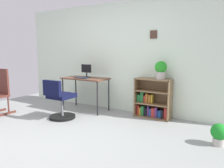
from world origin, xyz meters
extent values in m
plane|color=#939895|center=(0.00, 0.00, 0.00)|extent=(6.24, 6.24, 0.00)
cube|color=silver|center=(0.00, 2.15, 1.20)|extent=(5.20, 0.10, 2.40)
cube|color=#483025|center=(0.88, 2.09, 1.67)|extent=(0.14, 0.02, 0.16)
cube|color=brown|center=(-0.55, 1.67, 0.73)|extent=(1.03, 0.53, 0.03)
cylinder|color=black|center=(-1.02, 1.44, 0.36)|extent=(0.03, 0.03, 0.72)
cylinder|color=black|center=(-0.07, 1.44, 0.36)|extent=(0.03, 0.03, 0.72)
cylinder|color=black|center=(-1.02, 1.90, 0.36)|extent=(0.03, 0.03, 0.72)
cylinder|color=black|center=(-0.07, 1.90, 0.36)|extent=(0.03, 0.03, 0.72)
cylinder|color=#262628|center=(-0.57, 1.76, 0.75)|extent=(0.19, 0.19, 0.01)
cylinder|color=#262628|center=(-0.57, 1.76, 0.81)|extent=(0.03, 0.03, 0.10)
cube|color=black|center=(-0.57, 1.75, 0.95)|extent=(0.26, 0.02, 0.18)
cube|color=#1C2632|center=(-0.56, 1.54, 0.76)|extent=(0.33, 0.13, 0.02)
cylinder|color=black|center=(-0.59, 0.95, 0.03)|extent=(0.52, 0.52, 0.05)
cylinder|color=slate|center=(-0.59, 0.95, 0.23)|extent=(0.05, 0.05, 0.37)
cube|color=black|center=(-0.59, 0.95, 0.46)|extent=(0.44, 0.44, 0.08)
cube|color=black|center=(-0.59, 0.70, 0.65)|extent=(0.42, 0.07, 0.30)
cube|color=#562922|center=(-1.78, 0.41, 0.02)|extent=(0.04, 0.64, 0.04)
cylinder|color=#562922|center=(-1.78, 0.57, 0.21)|extent=(0.03, 0.03, 0.34)
cube|color=#562922|center=(-1.96, 0.59, 0.69)|extent=(0.40, 0.04, 0.55)
cube|color=brown|center=(0.62, 1.92, 0.40)|extent=(0.02, 0.30, 0.80)
cube|color=brown|center=(1.31, 1.92, 0.40)|extent=(0.02, 0.30, 0.80)
cube|color=brown|center=(0.96, 1.92, 0.79)|extent=(0.72, 0.30, 0.02)
cube|color=brown|center=(0.96, 1.92, 0.01)|extent=(0.72, 0.30, 0.02)
cube|color=brown|center=(0.96, 2.06, 0.40)|extent=(0.72, 0.02, 0.80)
cube|color=brown|center=(0.96, 1.92, 0.29)|extent=(0.67, 0.28, 0.02)
cube|color=brown|center=(0.96, 1.92, 0.54)|extent=(0.67, 0.28, 0.02)
cube|color=#B22D28|center=(0.66, 1.91, 0.13)|extent=(0.05, 0.10, 0.20)
cube|color=#B79323|center=(0.71, 1.91, 0.10)|extent=(0.04, 0.12, 0.15)
cube|color=#237238|center=(0.76, 1.91, 0.12)|extent=(0.06, 0.13, 0.19)
cube|color=black|center=(0.83, 1.91, 0.10)|extent=(0.06, 0.12, 0.16)
cube|color=#593372|center=(0.88, 1.91, 0.13)|extent=(0.03, 0.10, 0.21)
cube|color=#1E478C|center=(0.93, 1.91, 0.10)|extent=(0.04, 0.10, 0.16)
cube|color=#B22D28|center=(0.99, 1.91, 0.12)|extent=(0.07, 0.12, 0.18)
cube|color=#593372|center=(1.05, 1.91, 0.13)|extent=(0.05, 0.12, 0.20)
cube|color=#1E478C|center=(1.12, 1.91, 0.10)|extent=(0.07, 0.09, 0.14)
cube|color=black|center=(1.18, 1.91, 0.11)|extent=(0.05, 0.13, 0.17)
cube|color=#B22D28|center=(1.25, 1.91, 0.13)|extent=(0.07, 0.10, 0.22)
cube|color=#237238|center=(0.67, 1.91, 0.37)|extent=(0.07, 0.11, 0.15)
cube|color=#237238|center=(0.74, 1.91, 0.41)|extent=(0.06, 0.10, 0.21)
cube|color=#B22D28|center=(0.80, 1.91, 0.37)|extent=(0.03, 0.10, 0.14)
cube|color=#99591E|center=(0.85, 1.91, 0.39)|extent=(0.05, 0.11, 0.19)
cube|color=#99591E|center=(0.91, 1.91, 0.38)|extent=(0.05, 0.10, 0.17)
cube|color=#B79323|center=(0.95, 1.91, 0.39)|extent=(0.03, 0.09, 0.17)
cylinder|color=#B7B2A8|center=(1.11, 1.90, 0.87)|extent=(0.18, 0.18, 0.14)
sphere|color=green|center=(1.11, 1.90, 1.04)|extent=(0.23, 0.23, 0.23)
cylinder|color=#B7B2A8|center=(2.24, 1.14, 0.05)|extent=(0.16, 0.16, 0.11)
sphere|color=#1A8924|center=(2.24, 1.14, 0.20)|extent=(0.24, 0.24, 0.24)
camera|label=1|loc=(2.43, -2.18, 1.34)|focal=34.72mm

